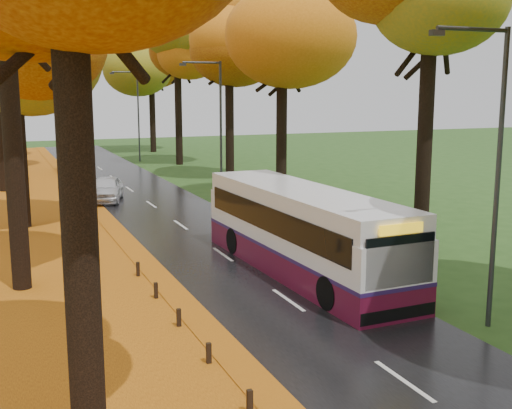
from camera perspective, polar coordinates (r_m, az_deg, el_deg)
road at (r=31.81m, az=-7.21°, el=-1.50°), size 6.50×90.00×0.04m
centre_line at (r=31.81m, az=-7.21°, el=-1.45°), size 0.12×90.00×0.01m
leaf_drift at (r=31.16m, az=-12.63°, el=-1.87°), size 0.90×90.00×0.01m
trees_left at (r=32.29m, az=-21.47°, el=15.04°), size 9.20×74.00×13.88m
trees_right at (r=35.62m, az=3.20°, el=15.45°), size 9.30×74.20×13.96m
streetlamp_near at (r=17.90m, az=20.22°, el=4.06°), size 2.45×0.18×8.00m
streetlamp_mid at (r=37.14m, az=-3.52°, el=7.55°), size 2.45×0.18×8.00m
streetlamp_far at (r=58.36m, az=-10.67°, el=8.36°), size 2.45×0.18×8.00m
bus at (r=22.56m, az=4.11°, el=-2.20°), size 2.96×11.37×2.97m
car_white at (r=38.07m, az=-13.16°, el=1.37°), size 2.83×4.52×1.43m
car_silver at (r=48.51m, az=-15.29°, el=3.03°), size 1.58×3.89×1.25m
car_dark at (r=52.31m, az=-16.06°, el=3.54°), size 2.04×4.66×1.33m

